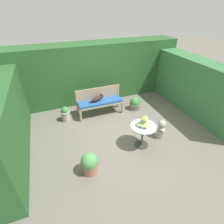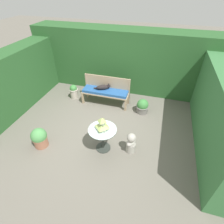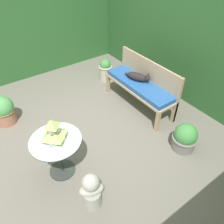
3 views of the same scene
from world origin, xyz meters
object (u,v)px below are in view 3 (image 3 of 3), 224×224
(garden_bench, at_px, (139,87))
(patio_table, at_px, (57,147))
(garden_bust, at_px, (92,191))
(cat, at_px, (138,77))
(potted_plant_bench_left, at_px, (105,70))
(potted_plant_bench_right, at_px, (185,138))
(pagoda_birdhouse, at_px, (53,132))
(potted_plant_table_far, at_px, (3,110))

(garden_bench, xyz_separation_m, patio_table, (0.55, -1.87, 0.07))
(garden_bust, bearing_deg, garden_bench, 55.12)
(cat, height_order, patio_table, cat)
(potted_plant_bench_left, relative_size, potted_plant_bench_right, 1.09)
(garden_bench, distance_m, pagoda_birdhouse, 1.98)
(cat, xyz_separation_m, potted_plant_bench_right, (1.33, -0.16, -0.38))
(potted_plant_bench_right, distance_m, potted_plant_table_far, 3.05)
(potted_plant_bench_left, distance_m, potted_plant_table_far, 2.26)
(potted_plant_bench_left, distance_m, potted_plant_bench_right, 2.41)
(garden_bust, relative_size, potted_plant_table_far, 1.05)
(potted_plant_bench_right, bearing_deg, garden_bench, 173.97)
(cat, distance_m, potted_plant_bench_left, 1.13)
(potted_plant_bench_right, bearing_deg, garden_bust, -91.15)
(patio_table, bearing_deg, potted_plant_table_far, -167.00)
(garden_bench, height_order, potted_plant_table_far, potted_plant_table_far)
(patio_table, distance_m, potted_plant_table_far, 1.58)
(garden_bench, relative_size, potted_plant_bench_left, 3.04)
(patio_table, bearing_deg, pagoda_birdhouse, -63.43)
(cat, distance_m, potted_plant_table_far, 2.44)
(garden_bench, xyz_separation_m, garden_bust, (1.21, -1.77, -0.16))
(garden_bench, height_order, potted_plant_bench_right, garden_bench)
(pagoda_birdhouse, distance_m, garden_bust, 0.84)
(garden_bench, height_order, potted_plant_bench_left, garden_bench)
(patio_table, xyz_separation_m, pagoda_birdhouse, (0.00, -0.00, 0.28))
(pagoda_birdhouse, xyz_separation_m, potted_plant_bench_right, (0.70, 1.74, -0.56))
(garden_bust, bearing_deg, potted_plant_table_far, 122.49)
(pagoda_birdhouse, bearing_deg, potted_plant_bench_right, 68.20)
(garden_bench, distance_m, potted_plant_table_far, 2.43)
(potted_plant_bench_right, bearing_deg, potted_plant_bench_left, 176.16)
(cat, distance_m, potted_plant_bench_right, 1.39)
(pagoda_birdhouse, height_order, potted_plant_table_far, pagoda_birdhouse)
(pagoda_birdhouse, bearing_deg, patio_table, 116.57)
(patio_table, relative_size, potted_plant_table_far, 1.25)
(potted_plant_table_far, bearing_deg, cat, 68.51)
(potted_plant_table_far, bearing_deg, garden_bust, 11.74)
(cat, height_order, potted_plant_bench_left, cat)
(pagoda_birdhouse, height_order, garden_bust, pagoda_birdhouse)
(garden_bench, height_order, pagoda_birdhouse, pagoda_birdhouse)
(garden_bench, relative_size, garden_bust, 2.72)
(cat, relative_size, potted_plant_bench_right, 1.16)
(garden_bench, distance_m, cat, 0.18)
(potted_plant_bench_left, height_order, potted_plant_bench_right, potted_plant_bench_left)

